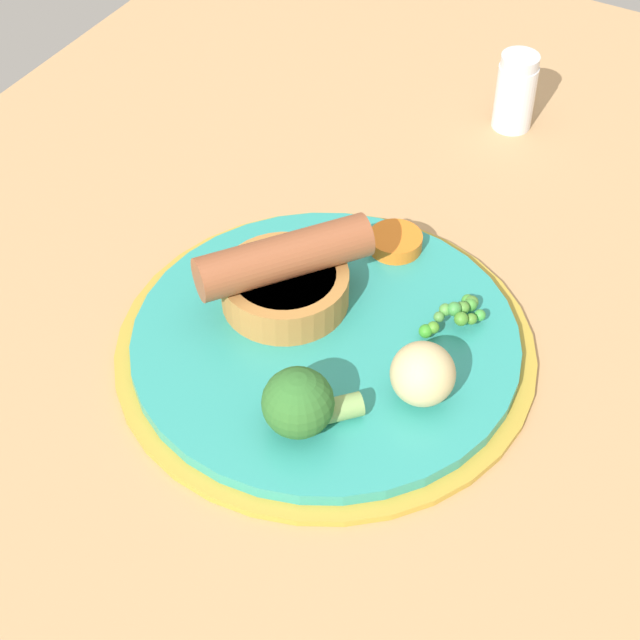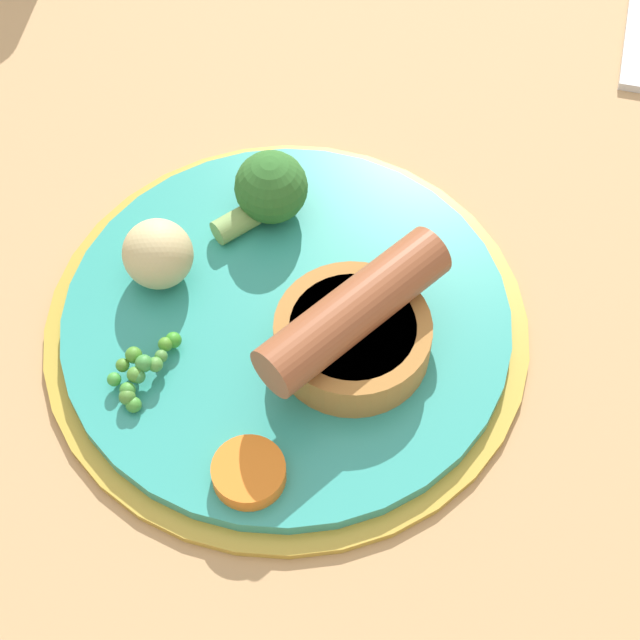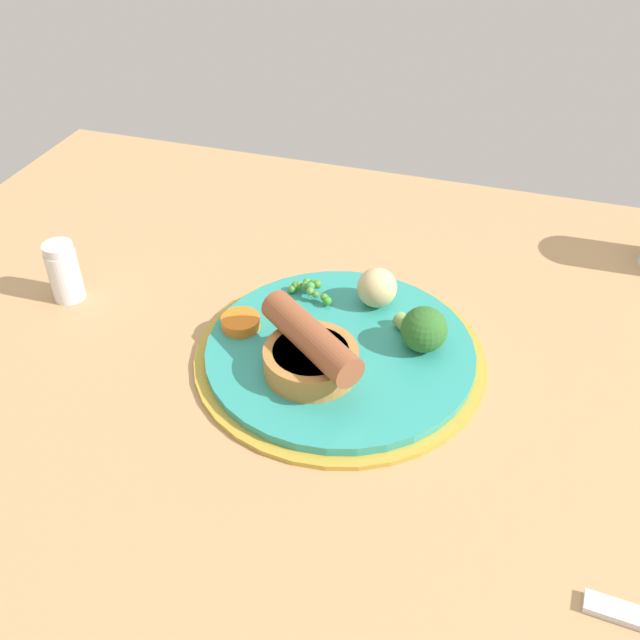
% 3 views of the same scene
% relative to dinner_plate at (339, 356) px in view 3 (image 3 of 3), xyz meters
% --- Properties ---
extents(dining_table, '(1.10, 0.80, 0.03)m').
position_rel_dinner_plate_xyz_m(dining_table, '(-0.01, -0.00, -0.02)').
color(dining_table, tan).
rests_on(dining_table, ground).
extents(dinner_plate, '(0.28, 0.28, 0.01)m').
position_rel_dinner_plate_xyz_m(dinner_plate, '(0.00, 0.00, 0.00)').
color(dinner_plate, '#B79333').
rests_on(dinner_plate, dining_table).
extents(sausage_pudding, '(0.11, 0.10, 0.06)m').
position_rel_dinner_plate_xyz_m(sausage_pudding, '(0.02, 0.04, 0.03)').
color(sausage_pudding, '#AD7538').
rests_on(sausage_pudding, dinner_plate).
extents(pea_pile, '(0.05, 0.03, 0.02)m').
position_rel_dinner_plate_xyz_m(pea_pile, '(0.05, -0.07, 0.02)').
color(pea_pile, '#49853B').
rests_on(pea_pile, dinner_plate).
extents(broccoli_floret_near, '(0.06, 0.06, 0.04)m').
position_rel_dinner_plate_xyz_m(broccoli_floret_near, '(-0.07, -0.03, 0.03)').
color(broccoli_floret_near, '#2D6628').
rests_on(broccoli_floret_near, dinner_plate).
extents(potato_chunk_0, '(0.05, 0.05, 0.04)m').
position_rel_dinner_plate_xyz_m(potato_chunk_0, '(-0.02, -0.08, 0.03)').
color(potato_chunk_0, '#CCB77F').
rests_on(potato_chunk_0, dinner_plate).
extents(carrot_slice_1, '(0.04, 0.04, 0.01)m').
position_rel_dinner_plate_xyz_m(carrot_slice_1, '(0.10, -0.00, 0.01)').
color(carrot_slice_1, orange).
rests_on(carrot_slice_1, dinner_plate).
extents(salt_shaker, '(0.03, 0.03, 0.07)m').
position_rel_dinner_plate_xyz_m(salt_shaker, '(0.31, -0.01, 0.03)').
color(salt_shaker, silver).
rests_on(salt_shaker, dining_table).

